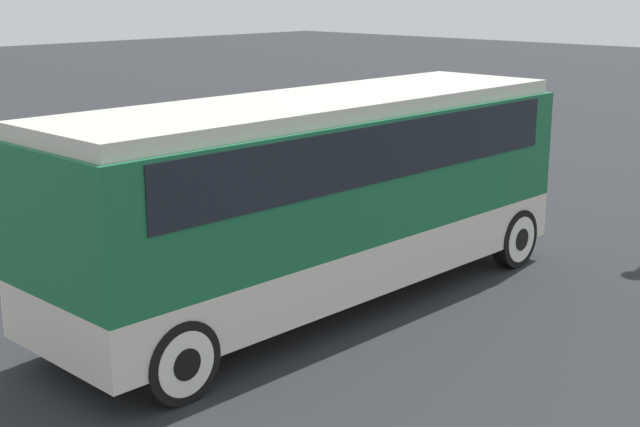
# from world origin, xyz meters

# --- Properties ---
(ground_plane) EXTENTS (120.00, 120.00, 0.00)m
(ground_plane) POSITION_xyz_m (0.00, 0.00, 0.00)
(ground_plane) COLOR #26282B
(tour_bus) EXTENTS (9.24, 2.62, 3.25)m
(tour_bus) POSITION_xyz_m (0.10, -0.00, 1.95)
(tour_bus) COLOR silver
(tour_bus) RESTS_ON ground_plane
(parked_car_mid) EXTENTS (4.28, 1.86, 1.41)m
(parked_car_mid) POSITION_xyz_m (4.05, 5.08, 0.71)
(parked_car_mid) COLOR maroon
(parked_car_mid) RESTS_ON ground_plane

